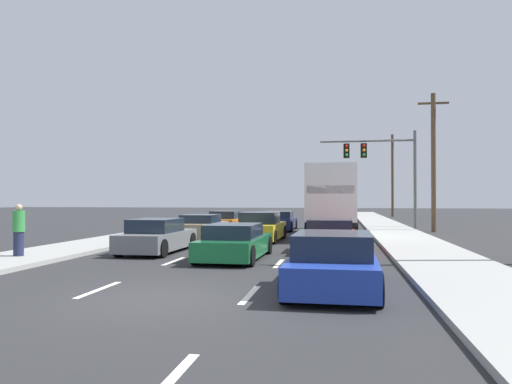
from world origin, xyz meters
TOP-DOWN VIEW (x-y plane):
  - ground_plane at (0.00, 25.00)m, footprint 140.00×140.00m
  - sidewalk_right at (6.70, 20.00)m, footprint 2.91×80.00m
  - sidewalk_left at (-6.70, 20.00)m, footprint 2.91×80.00m
  - lane_markings at (0.00, 20.69)m, footprint 3.54×52.00m
  - car_orange at (-3.44, 20.60)m, footprint 1.93×4.29m
  - car_tan at (-3.22, 14.19)m, footprint 1.92×4.26m
  - car_gray at (-3.16, 8.02)m, footprint 1.87×4.28m
  - car_navy at (-0.20, 21.37)m, footprint 2.00×4.50m
  - car_yellow at (-0.15, 13.65)m, footprint 2.06×4.49m
  - car_green at (0.14, 6.50)m, footprint 1.94×4.51m
  - box_truck at (3.17, 16.85)m, footprint 2.54×8.88m
  - car_red at (3.20, 9.54)m, footprint 2.03×4.11m
  - car_blue at (3.42, 1.57)m, footprint 2.01×4.58m
  - traffic_signal_mast at (5.91, 24.41)m, footprint 6.35×0.69m
  - utility_pole_mid at (9.15, 21.46)m, footprint 1.80×0.28m
  - utility_pole_far at (9.35, 46.48)m, footprint 1.80×0.28m
  - pedestrian_near_corner at (-6.79, 5.09)m, footprint 0.38×0.38m

SIDE VIEW (x-z plane):
  - ground_plane at x=0.00m, z-range 0.00..0.00m
  - lane_markings at x=0.00m, z-range 0.00..0.01m
  - sidewalk_right at x=6.70m, z-range 0.00..0.14m
  - sidewalk_left at x=-6.70m, z-range 0.00..0.14m
  - car_green at x=0.14m, z-range -0.04..1.14m
  - car_red at x=3.20m, z-range -0.05..1.17m
  - car_orange at x=-3.44m, z-range -0.05..1.18m
  - car_navy at x=-0.20m, z-range -0.04..1.18m
  - car_tan at x=-3.22m, z-range -0.04..1.18m
  - car_gray at x=-3.16m, z-range -0.05..1.22m
  - car_blue at x=3.42m, z-range -0.05..1.22m
  - car_yellow at x=-0.15m, z-range -0.07..1.30m
  - pedestrian_near_corner at x=-6.79m, z-range 0.14..1.83m
  - box_truck at x=3.17m, z-range 0.25..3.87m
  - utility_pole_mid at x=9.15m, z-range 0.14..8.50m
  - utility_pole_far at x=9.35m, z-range 0.14..9.22m
  - traffic_signal_mast at x=5.91m, z-range 1.47..8.00m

